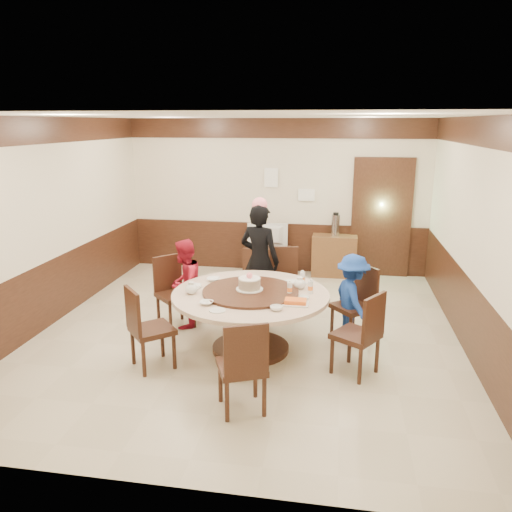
% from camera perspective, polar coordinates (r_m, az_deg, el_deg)
% --- Properties ---
extents(room, '(6.00, 6.04, 2.84)m').
position_cam_1_polar(room, '(6.44, -0.89, 0.21)').
color(room, beige).
rests_on(room, ground).
extents(banquet_table, '(1.89, 1.89, 0.78)m').
position_cam_1_polar(banquet_table, '(6.07, -0.62, -6.14)').
color(banquet_table, '#331A10').
rests_on(banquet_table, ground).
extents(chair_0, '(0.62, 0.62, 0.97)m').
position_cam_1_polar(chair_0, '(6.57, 11.10, -6.91)').
color(chair_0, '#331A10').
rests_on(chair_0, ground).
extents(chair_1, '(0.51, 0.51, 0.97)m').
position_cam_1_polar(chair_1, '(7.30, 3.22, -4.37)').
color(chair_1, '#331A10').
rests_on(chair_1, ground).
extents(chair_2, '(0.62, 0.62, 0.97)m').
position_cam_1_polar(chair_2, '(6.96, -9.22, -5.53)').
color(chair_2, '#331A10').
rests_on(chair_2, ground).
extents(chair_3, '(0.62, 0.62, 0.97)m').
position_cam_1_polar(chair_3, '(5.89, -11.91, -9.62)').
color(chair_3, '#331A10').
rests_on(chair_3, ground).
extents(chair_4, '(0.58, 0.58, 0.97)m').
position_cam_1_polar(chair_4, '(4.97, -1.58, -14.17)').
color(chair_4, '#331A10').
rests_on(chair_4, ground).
extents(chair_5, '(0.61, 0.61, 0.97)m').
position_cam_1_polar(chair_5, '(5.73, 11.44, -10.30)').
color(chair_5, '#331A10').
rests_on(chair_5, ground).
extents(person_standing, '(0.69, 0.55, 1.64)m').
position_cam_1_polar(person_standing, '(7.12, 0.41, -0.52)').
color(person_standing, black).
rests_on(person_standing, ground).
extents(person_red, '(0.55, 0.66, 1.22)m').
position_cam_1_polar(person_red, '(6.84, -8.16, -3.15)').
color(person_red, '#A71629').
rests_on(person_red, ground).
extents(person_blue, '(0.68, 0.85, 1.15)m').
position_cam_1_polar(person_blue, '(6.41, 10.94, -4.86)').
color(person_blue, navy).
rests_on(person_blue, ground).
extents(birthday_cake, '(0.33, 0.33, 0.22)m').
position_cam_1_polar(birthday_cake, '(5.99, -0.75, -3.17)').
color(birthday_cake, white).
rests_on(birthday_cake, banquet_table).
extents(teapot_left, '(0.17, 0.15, 0.13)m').
position_cam_1_polar(teapot_left, '(6.00, -7.39, -3.74)').
color(teapot_left, white).
rests_on(teapot_left, banquet_table).
extents(teapot_right, '(0.17, 0.15, 0.13)m').
position_cam_1_polar(teapot_right, '(6.15, 5.01, -3.20)').
color(teapot_right, white).
rests_on(teapot_right, banquet_table).
extents(bowl_0, '(0.17, 0.17, 0.04)m').
position_cam_1_polar(bowl_0, '(6.45, -4.91, -2.69)').
color(bowl_0, white).
rests_on(bowl_0, banquet_table).
extents(bowl_1, '(0.14, 0.14, 0.04)m').
position_cam_1_polar(bowl_1, '(5.46, 2.35, -5.98)').
color(bowl_1, white).
rests_on(bowl_1, banquet_table).
extents(bowl_2, '(0.15, 0.15, 0.04)m').
position_cam_1_polar(bowl_2, '(5.64, -5.68, -5.35)').
color(bowl_2, white).
rests_on(bowl_2, banquet_table).
extents(bowl_3, '(0.12, 0.12, 0.04)m').
position_cam_1_polar(bowl_3, '(5.80, 5.53, -4.78)').
color(bowl_3, white).
rests_on(bowl_3, banquet_table).
extents(bowl_4, '(0.15, 0.15, 0.04)m').
position_cam_1_polar(bowl_4, '(6.23, -6.96, -3.42)').
color(bowl_4, white).
rests_on(bowl_4, banquet_table).
extents(saucer_near, '(0.18, 0.18, 0.01)m').
position_cam_1_polar(saucer_near, '(5.45, -4.44, -6.22)').
color(saucer_near, white).
rests_on(saucer_near, banquet_table).
extents(saucer_far, '(0.18, 0.18, 0.01)m').
position_cam_1_polar(saucer_far, '(6.41, 4.12, -2.91)').
color(saucer_far, white).
rests_on(saucer_far, banquet_table).
extents(shrimp_platter, '(0.30, 0.20, 0.06)m').
position_cam_1_polar(shrimp_platter, '(5.63, 4.53, -5.29)').
color(shrimp_platter, white).
rests_on(shrimp_platter, banquet_table).
extents(bottle_0, '(0.06, 0.06, 0.16)m').
position_cam_1_polar(bottle_0, '(5.90, 3.88, -3.74)').
color(bottle_0, white).
rests_on(bottle_0, banquet_table).
extents(bottle_1, '(0.06, 0.06, 0.16)m').
position_cam_1_polar(bottle_1, '(5.98, 6.24, -3.57)').
color(bottle_1, white).
rests_on(bottle_1, banquet_table).
extents(bottle_2, '(0.06, 0.06, 0.16)m').
position_cam_1_polar(bottle_2, '(6.31, 5.33, -2.54)').
color(bottle_2, white).
rests_on(bottle_2, banquet_table).
extents(tv_stand, '(0.85, 0.45, 0.50)m').
position_cam_1_polar(tv_stand, '(9.29, 1.27, -0.43)').
color(tv_stand, '#331A10').
rests_on(tv_stand, ground).
extents(television, '(0.75, 0.16, 0.43)m').
position_cam_1_polar(television, '(9.17, 1.29, 2.37)').
color(television, gray).
rests_on(television, tv_stand).
extents(side_cabinet, '(0.80, 0.40, 0.75)m').
position_cam_1_polar(side_cabinet, '(9.20, 8.91, 0.04)').
color(side_cabinet, brown).
rests_on(side_cabinet, ground).
extents(thermos, '(0.15, 0.15, 0.38)m').
position_cam_1_polar(thermos, '(9.07, 9.07, 3.49)').
color(thermos, silver).
rests_on(thermos, side_cabinet).
extents(notice_left, '(0.25, 0.00, 0.35)m').
position_cam_1_polar(notice_left, '(9.20, 1.74, 8.94)').
color(notice_left, white).
rests_on(notice_left, room).
extents(notice_right, '(0.30, 0.00, 0.22)m').
position_cam_1_polar(notice_right, '(9.17, 5.78, 6.97)').
color(notice_right, white).
rests_on(notice_right, room).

